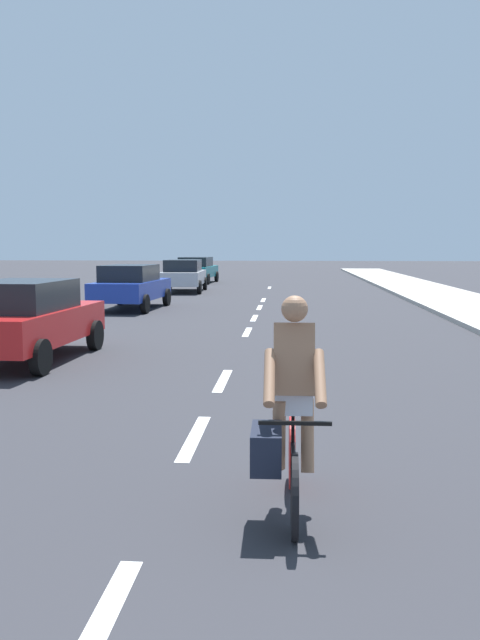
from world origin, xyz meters
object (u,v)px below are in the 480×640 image
object	(u,v)px
cyclist	(288,415)
parked_car_teal	(196,269)
parked_car_blue	(131,285)
parked_car_silver	(183,275)
parked_car_red	(26,318)

from	to	relation	value
cyclist	parked_car_teal	xyz separation A→B (m)	(-5.66, 33.61, 0.01)
parked_car_blue	parked_car_silver	xyz separation A→B (m)	(0.41, 8.79, 0.00)
parked_car_blue	parked_car_teal	xyz separation A→B (m)	(-0.06, 16.43, 0.00)
parked_car_teal	parked_car_red	bearing A→B (deg)	-85.86
cyclist	parked_car_teal	world-z (taller)	cyclist
parked_car_red	parked_car_silver	bearing A→B (deg)	92.48
cyclist	parked_car_red	size ratio (longest dim) A/B	0.44
parked_car_red	parked_car_blue	bearing A→B (deg)	95.03
parked_car_red	parked_car_silver	world-z (taller)	same
parked_car_silver	parked_car_teal	bearing A→B (deg)	91.12
parked_car_teal	cyclist	bearing A→B (deg)	-77.55
parked_car_blue	parked_car_teal	size ratio (longest dim) A/B	0.94
parked_car_red	parked_car_blue	xyz separation A→B (m)	(-0.52, 10.38, 0.00)
cyclist	parked_car_blue	bearing A→B (deg)	-72.92
parked_car_blue	cyclist	bearing A→B (deg)	-68.80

